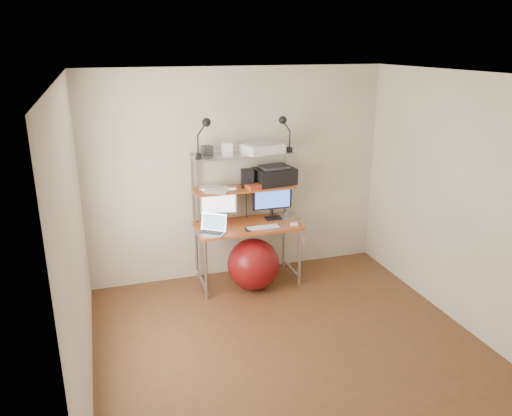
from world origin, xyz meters
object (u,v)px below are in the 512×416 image
(printer, at_px, (274,175))
(exercise_ball, at_px, (253,264))
(laptop, at_px, (213,229))
(monitor_silver, at_px, (218,203))
(monitor_black, at_px, (272,199))

(printer, distance_m, exercise_ball, 1.07)
(laptop, xyz_separation_m, printer, (0.82, 0.29, 0.47))
(monitor_silver, distance_m, laptop, 0.36)
(monitor_black, bearing_deg, printer, 56.28)
(laptop, height_order, printer, printer)
(printer, bearing_deg, monitor_black, -133.07)
(monitor_silver, distance_m, monitor_black, 0.65)
(laptop, height_order, exercise_ball, laptop)
(exercise_ball, bearing_deg, printer, 42.49)
(printer, bearing_deg, laptop, -167.82)
(monitor_black, bearing_deg, exercise_ball, -137.49)
(laptop, relative_size, printer, 0.74)
(monitor_black, distance_m, printer, 0.28)
(exercise_ball, bearing_deg, monitor_black, 40.63)
(monitor_black, bearing_deg, monitor_silver, 179.92)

